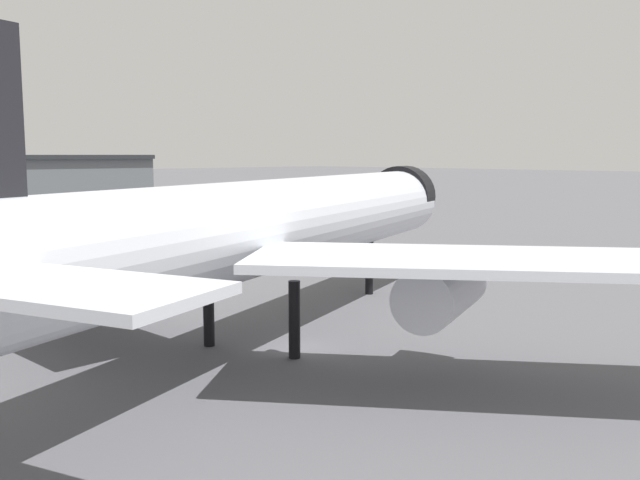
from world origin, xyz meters
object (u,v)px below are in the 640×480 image
Objects in this scene: traffic_cone_wingtip at (360,257)px; baggage_tug_wing at (62,261)px; airliner_near_gate at (268,228)px; traffic_cone_near_nose at (463,263)px.

baggage_tug_wing is at bearing 146.86° from traffic_cone_wingtip.
baggage_tug_wing is 4.79× the size of traffic_cone_wingtip.
traffic_cone_near_nose is (33.27, 8.13, -6.70)m from airliner_near_gate.
baggage_tug_wing is at bearing 138.96° from traffic_cone_near_nose.
baggage_tug_wing reaches higher than traffic_cone_near_nose.
airliner_near_gate is 34.26m from traffic_cone_wingtip.
traffic_cone_near_nose is 0.97× the size of traffic_cone_wingtip.
baggage_tug_wing is 4.95× the size of traffic_cone_near_nose.
baggage_tug_wing is (2.83, 34.63, -6.08)m from airliner_near_gate.
airliner_near_gate is at bearing -166.27° from traffic_cone_near_nose.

